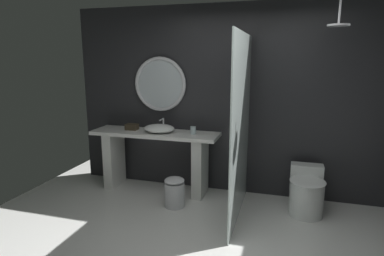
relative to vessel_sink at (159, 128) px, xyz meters
The scene contains 10 objects.
back_wall_panel 1.17m from the vessel_sink, 18.10° to the left, with size 4.80×0.10×2.60m, color #232326.
vanity_counter 0.39m from the vessel_sink, 162.76° to the left, with size 1.82×0.50×0.86m.
vessel_sink is the anchor object (origin of this frame).
tumbler_cup 0.48m from the vessel_sink, ahead, with size 0.08×0.08×0.11m, color silver.
tissue_box 0.45m from the vessel_sink, behind, with size 0.17×0.13×0.08m, color #3D3323.
round_wall_mirror 0.65m from the vessel_sink, 107.02° to the left, with size 0.78×0.05×0.78m.
shower_glass_panel 1.28m from the vessel_sink, 19.69° to the right, with size 0.02×1.44×2.16m, color silver.
rain_shower_head 2.55m from the vessel_sink, ahead, with size 0.23×0.23×0.28m.
toilet 2.10m from the vessel_sink, ahead, with size 0.42×0.61×0.55m.
waste_bin 0.92m from the vessel_sink, 49.64° to the right, with size 0.26×0.26×0.39m.
Camera 1 is at (0.65, -2.61, 1.88)m, focal length 30.73 mm.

